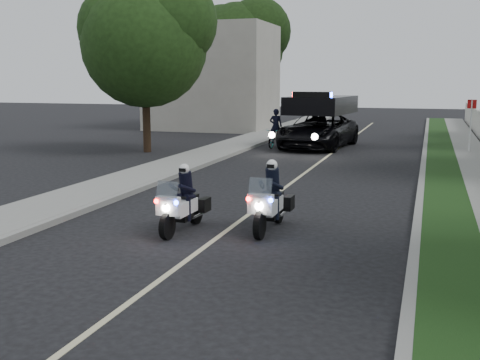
% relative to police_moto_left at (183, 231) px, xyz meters
% --- Properties ---
extents(ground, '(120.00, 120.00, 0.00)m').
position_rel_police_moto_left_xyz_m(ground, '(0.94, 0.08, 0.00)').
color(ground, black).
rests_on(ground, ground).
extents(curb_right, '(0.20, 60.00, 0.15)m').
position_rel_police_moto_left_xyz_m(curb_right, '(5.04, 10.08, 0.07)').
color(curb_right, gray).
rests_on(curb_right, ground).
extents(grass_verge, '(1.20, 60.00, 0.16)m').
position_rel_police_moto_left_xyz_m(grass_verge, '(5.74, 10.08, 0.08)').
color(grass_verge, '#193814').
rests_on(grass_verge, ground).
extents(curb_left, '(0.20, 60.00, 0.15)m').
position_rel_police_moto_left_xyz_m(curb_left, '(-3.16, 10.08, 0.07)').
color(curb_left, gray).
rests_on(curb_left, ground).
extents(sidewalk_left, '(2.00, 60.00, 0.16)m').
position_rel_police_moto_left_xyz_m(sidewalk_left, '(-4.26, 10.08, 0.08)').
color(sidewalk_left, gray).
rests_on(sidewalk_left, ground).
extents(building_far, '(8.00, 6.00, 7.00)m').
position_rel_police_moto_left_xyz_m(building_far, '(-9.06, 26.08, 3.50)').
color(building_far, '#A8A396').
rests_on(building_far, ground).
extents(lane_marking, '(0.12, 50.00, 0.01)m').
position_rel_police_moto_left_xyz_m(lane_marking, '(0.94, 10.08, 0.00)').
color(lane_marking, '#BFB78C').
rests_on(lane_marking, ground).
extents(police_moto_left, '(0.70, 1.82, 1.53)m').
position_rel_police_moto_left_xyz_m(police_moto_left, '(0.00, 0.00, 0.00)').
color(police_moto_left, silver).
rests_on(police_moto_left, ground).
extents(police_moto_right, '(0.68, 1.90, 1.61)m').
position_rel_police_moto_left_xyz_m(police_moto_right, '(1.86, 0.67, 0.00)').
color(police_moto_right, silver).
rests_on(police_moto_right, ground).
extents(police_suv, '(3.52, 6.44, 3.00)m').
position_rel_police_moto_left_xyz_m(police_suv, '(-0.08, 17.18, 0.00)').
color(police_suv, black).
rests_on(police_suv, ground).
extents(bicycle, '(0.82, 1.79, 0.91)m').
position_rel_police_moto_left_xyz_m(bicycle, '(-2.13, 16.63, 0.00)').
color(bicycle, black).
rests_on(bicycle, ground).
extents(cyclist, '(0.67, 0.49, 1.74)m').
position_rel_police_moto_left_xyz_m(cyclist, '(-2.13, 16.63, 0.00)').
color(cyclist, black).
rests_on(cyclist, ground).
extents(sign_post, '(0.49, 0.49, 2.58)m').
position_rel_police_moto_left_xyz_m(sign_post, '(6.94, 16.28, 0.00)').
color(sign_post, '#9D0B0B').
rests_on(sign_post, ground).
extents(tree_left_near, '(6.39, 6.39, 9.62)m').
position_rel_police_moto_left_xyz_m(tree_left_near, '(-7.42, 12.93, 0.00)').
color(tree_left_near, '#214216').
rests_on(tree_left_near, ground).
extents(tree_left_far, '(8.10, 8.10, 11.21)m').
position_rel_police_moto_left_xyz_m(tree_left_far, '(-8.86, 31.46, 0.00)').
color(tree_left_far, '#1A3410').
rests_on(tree_left_far, ground).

